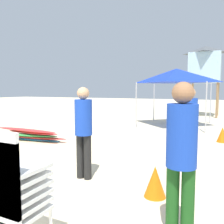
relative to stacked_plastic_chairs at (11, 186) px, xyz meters
name	(u,v)px	position (x,y,z in m)	size (l,w,h in m)	color
stacked_plastic_chairs	(11,186)	(0.00, 0.00, 0.00)	(0.48, 0.48, 1.29)	white
surfboard_pile	(30,135)	(-3.89, 4.17, -0.54)	(2.62, 0.75, 0.40)	#268CCC
lifeguard_near_left	(189,122)	(1.13, 3.65, 0.24)	(0.32, 0.32, 1.70)	red
lifeguard_near_center	(181,152)	(1.42, 0.97, 0.26)	(0.32, 0.32, 1.74)	#194C19
lifeguard_near_right	(84,127)	(-0.53, 2.13, 0.23)	(0.32, 0.32, 1.70)	black
popup_canopy	(176,76)	(-0.27, 9.57, 1.54)	(2.87, 2.87, 2.61)	#B2B2B7
lifeguard_tower	(205,64)	(0.56, 14.36, 2.46)	(1.98, 1.98, 4.33)	olive
traffic_cone_near	(222,135)	(1.76, 6.65, -0.50)	(0.34, 0.34, 0.48)	orange
traffic_cone_far	(155,181)	(0.88, 1.94, -0.50)	(0.34, 0.34, 0.49)	orange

